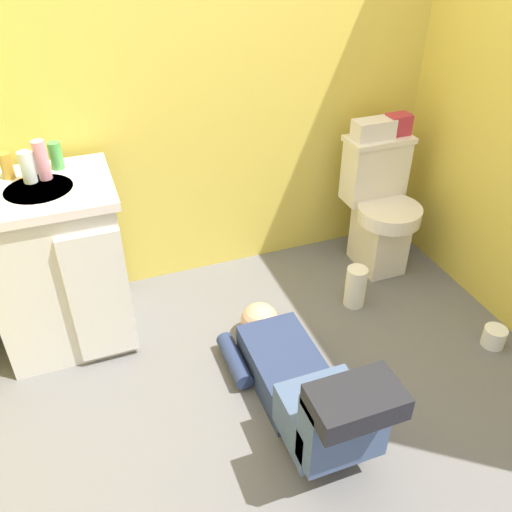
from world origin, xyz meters
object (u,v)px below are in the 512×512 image
person_plumber (303,385)px  tissue_box (374,129)px  bottle_green (56,155)px  bottle_pink (42,160)px  toilet_paper_roll (494,337)px  paper_towel_roll (356,287)px  toilet (379,207)px  bottle_amber (7,166)px  faucet (34,162)px  toiletry_bag (398,124)px  bottle_clear (27,167)px  vanity_cabinet (59,265)px

person_plumber → tissue_box: 1.42m
bottle_green → bottle_pink: bearing=-123.6°
tissue_box → toilet_paper_roll: bearing=-76.1°
person_plumber → paper_towel_roll: 0.81m
toilet → toilet_paper_roll: (0.18, -0.83, -0.32)m
toilet → tissue_box: (-0.04, 0.09, 0.43)m
bottle_amber → toilet_paper_roll: bearing=-24.8°
faucet → toiletry_bag: 1.83m
faucet → toiletry_bag: size_ratio=0.81×
tissue_box → toiletry_bag: (0.15, 0.00, 0.01)m
paper_towel_roll → bottle_clear: bearing=166.4°
person_plumber → toilet: bearing=45.7°
bottle_clear → paper_towel_roll: size_ratio=0.59×
bottle_pink → toilet_paper_roll: 2.24m
toiletry_bag → bottle_clear: bottle_clear is taller
paper_towel_roll → toilet_paper_roll: bearing=-46.8°
person_plumber → vanity_cabinet: bearing=134.9°
faucet → bottle_amber: bearing=-173.2°
toilet → bottle_green: (-1.63, 0.13, 0.51)m
bottle_amber → tissue_box: bearing=-0.3°
tissue_box → person_plumber: bearing=-130.1°
toiletry_bag → bottle_amber: (-1.94, 0.01, 0.07)m
bottle_green → vanity_cabinet: bearing=-119.3°
bottle_green → toilet_paper_roll: bearing=-27.9°
vanity_cabinet → toiletry_bag: bearing=3.9°
toilet_paper_roll → paper_towel_roll: bearing=133.2°
bottle_pink → toilet_paper_roll: bottle_pink is taller
vanity_cabinet → bottle_pink: bearing=66.3°
toiletry_bag → paper_towel_roll: bearing=-134.6°
person_plumber → bottle_green: 1.45m
vanity_cabinet → bottle_green: 0.50m
paper_towel_roll → tissue_box: bearing=58.1°
person_plumber → bottle_pink: (-0.82, 0.93, 0.73)m
vanity_cabinet → bottle_amber: size_ratio=7.19×
person_plumber → toilet_paper_roll: (1.05, 0.05, -0.13)m
bottle_pink → vanity_cabinet: bearing=-113.7°
toilet → bottle_clear: 1.83m
tissue_box → bottle_clear: bearing=-178.0°
toilet → person_plumber: toilet is taller
faucet → tissue_box: (1.68, -0.02, -0.07)m
faucet → bottle_green: bearing=8.2°
vanity_cabinet → bottle_clear: 0.47m
toiletry_bag → bottle_amber: size_ratio=1.09×
vanity_cabinet → toilet: bearing=1.1°
tissue_box → bottle_clear: 1.71m
bottle_amber → bottle_pink: bottle_pink is taller
tissue_box → bottle_amber: bottle_amber is taller
toilet → bottle_green: 1.71m
toilet → bottle_clear: bottle_clear is taller
tissue_box → toilet_paper_roll: tissue_box is taller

